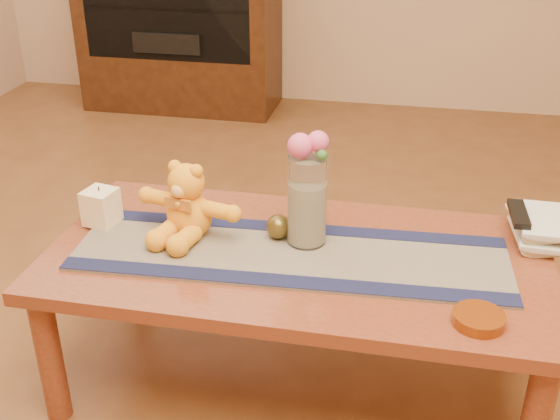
% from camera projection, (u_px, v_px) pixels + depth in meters
% --- Properties ---
extents(floor, '(5.50, 5.50, 0.00)m').
position_uv_depth(floor, '(296.00, 378.00, 2.12)').
color(floor, brown).
rests_on(floor, ground).
extents(coffee_table_top, '(1.40, 0.70, 0.04)m').
position_uv_depth(coffee_table_top, '(297.00, 259.00, 1.92)').
color(coffee_table_top, '#612817').
rests_on(coffee_table_top, floor).
extents(table_leg_fl, '(0.07, 0.07, 0.41)m').
position_uv_depth(table_leg_fl, '(50.00, 358.00, 1.88)').
color(table_leg_fl, '#612817').
rests_on(table_leg_fl, floor).
extents(table_leg_bl, '(0.07, 0.07, 0.41)m').
position_uv_depth(table_leg_bl, '(132.00, 253.00, 2.39)').
color(table_leg_bl, '#612817').
rests_on(table_leg_bl, floor).
extents(table_leg_br, '(0.07, 0.07, 0.41)m').
position_uv_depth(table_leg_br, '(512.00, 295.00, 2.16)').
color(table_leg_br, '#612817').
rests_on(table_leg_br, floor).
extents(persian_runner, '(1.22, 0.41, 0.01)m').
position_uv_depth(persian_runner, '(290.00, 254.00, 1.90)').
color(persian_runner, '#1E1640').
rests_on(persian_runner, coffee_table_top).
extents(runner_border_near, '(1.20, 0.12, 0.00)m').
position_uv_depth(runner_border_near, '(282.00, 281.00, 1.77)').
color(runner_border_near, '#13173B').
rests_on(runner_border_near, persian_runner).
extents(runner_border_far, '(1.20, 0.12, 0.00)m').
position_uv_depth(runner_border_far, '(297.00, 228.00, 2.02)').
color(runner_border_far, '#13173B').
rests_on(runner_border_far, persian_runner).
extents(teddy_bear, '(0.36, 0.32, 0.21)m').
position_uv_depth(teddy_bear, '(188.00, 200.00, 1.95)').
color(teddy_bear, orange).
rests_on(teddy_bear, persian_runner).
extents(pillar_candle, '(0.10, 0.10, 0.11)m').
position_uv_depth(pillar_candle, '(101.00, 207.00, 2.03)').
color(pillar_candle, '#FFE4BB').
rests_on(pillar_candle, persian_runner).
extents(candle_wick, '(0.00, 0.00, 0.01)m').
position_uv_depth(candle_wick, '(99.00, 189.00, 2.00)').
color(candle_wick, black).
rests_on(candle_wick, pillar_candle).
extents(glass_vase, '(0.11, 0.11, 0.26)m').
position_uv_depth(glass_vase, '(307.00, 201.00, 1.89)').
color(glass_vase, silver).
rests_on(glass_vase, persian_runner).
extents(potpourri_fill, '(0.09, 0.09, 0.18)m').
position_uv_depth(potpourri_fill, '(307.00, 213.00, 1.91)').
color(potpourri_fill, beige).
rests_on(potpourri_fill, glass_vase).
extents(rose_left, '(0.07, 0.07, 0.07)m').
position_uv_depth(rose_left, '(300.00, 146.00, 1.81)').
color(rose_left, '#D94C82').
rests_on(rose_left, glass_vase).
extents(rose_right, '(0.06, 0.06, 0.06)m').
position_uv_depth(rose_right, '(318.00, 142.00, 1.81)').
color(rose_right, '#D94C82').
rests_on(rose_right, glass_vase).
extents(blue_flower_back, '(0.04, 0.04, 0.04)m').
position_uv_depth(blue_flower_back, '(314.00, 143.00, 1.85)').
color(blue_flower_back, '#5558B8').
rests_on(blue_flower_back, glass_vase).
extents(blue_flower_side, '(0.04, 0.04, 0.04)m').
position_uv_depth(blue_flower_side, '(298.00, 147.00, 1.85)').
color(blue_flower_side, '#5558B8').
rests_on(blue_flower_side, glass_vase).
extents(leaf_sprig, '(0.03, 0.03, 0.03)m').
position_uv_depth(leaf_sprig, '(322.00, 155.00, 1.80)').
color(leaf_sprig, '#33662D').
rests_on(leaf_sprig, glass_vase).
extents(bronze_ball, '(0.08, 0.08, 0.07)m').
position_uv_depth(bronze_ball, '(278.00, 227.00, 1.96)').
color(bronze_ball, '#52421B').
rests_on(bronze_ball, persian_runner).
extents(book_bottom, '(0.19, 0.24, 0.02)m').
position_uv_depth(book_bottom, '(514.00, 235.00, 1.98)').
color(book_bottom, beige).
rests_on(book_bottom, coffee_table_top).
extents(book_lower, '(0.17, 0.23, 0.02)m').
position_uv_depth(book_lower, '(517.00, 230.00, 1.97)').
color(book_lower, beige).
rests_on(book_lower, book_bottom).
extents(book_upper, '(0.20, 0.24, 0.02)m').
position_uv_depth(book_upper, '(514.00, 223.00, 1.97)').
color(book_upper, beige).
rests_on(book_upper, book_lower).
extents(book_top, '(0.17, 0.23, 0.02)m').
position_uv_depth(book_top, '(519.00, 218.00, 1.95)').
color(book_top, beige).
rests_on(book_top, book_upper).
extents(tv_remote, '(0.05, 0.16, 0.02)m').
position_uv_depth(tv_remote, '(519.00, 214.00, 1.94)').
color(tv_remote, black).
rests_on(tv_remote, book_top).
extents(amber_dish, '(0.14, 0.14, 0.03)m').
position_uv_depth(amber_dish, '(479.00, 319.00, 1.61)').
color(amber_dish, '#BF5914').
rests_on(amber_dish, coffee_table_top).
extents(media_cabinet, '(1.20, 0.50, 1.10)m').
position_uv_depth(media_cabinet, '(180.00, 20.00, 4.24)').
color(media_cabinet, black).
rests_on(media_cabinet, floor).
extents(cabinet_cavity, '(1.02, 0.03, 0.61)m').
position_uv_depth(cabinet_cavity, '(165.00, 9.00, 3.99)').
color(cabinet_cavity, black).
rests_on(cabinet_cavity, media_cabinet).
extents(cabinet_shelf, '(1.02, 0.20, 0.02)m').
position_uv_depth(cabinet_shelf, '(170.00, 6.00, 4.06)').
color(cabinet_shelf, black).
rests_on(cabinet_shelf, media_cabinet).
extents(stereo_lower, '(0.42, 0.28, 0.12)m').
position_uv_depth(stereo_lower, '(174.00, 39.00, 4.17)').
color(stereo_lower, black).
rests_on(stereo_lower, media_cabinet).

